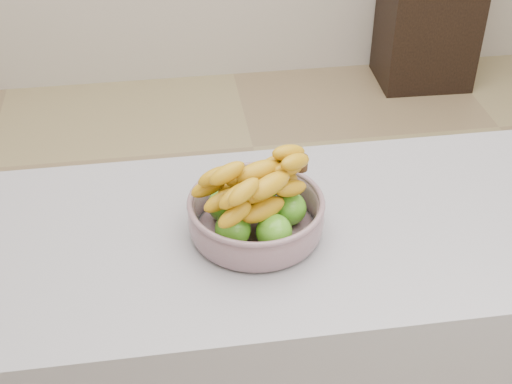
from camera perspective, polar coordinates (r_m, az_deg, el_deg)
ground at (r=2.46m, az=4.00°, el=-11.93°), size 4.00×4.00×0.00m
counter at (r=1.83m, az=7.67°, el=-13.34°), size 2.00×0.60×0.90m
cabinet at (r=3.92m, az=13.76°, el=14.26°), size 0.48×0.39×0.85m
fruit_bowl at (r=1.43m, az=0.02°, el=-1.47°), size 0.28×0.28×0.17m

